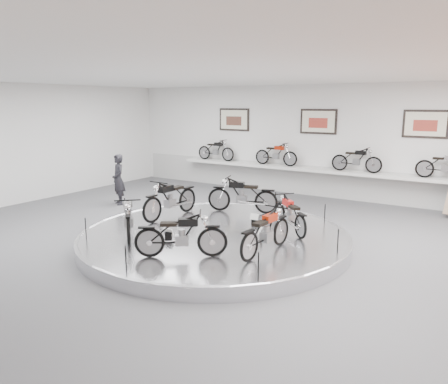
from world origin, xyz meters
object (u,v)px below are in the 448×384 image
Objects in this scene: shelf at (314,170)px; bike_f at (266,232)px; bike_a at (290,214)px; visitor at (118,180)px; bike_b at (242,195)px; bike_c at (170,198)px; display_platform at (214,238)px; bike_d at (128,217)px; bike_e at (181,235)px.

shelf is 7.26m from bike_f.
visitor reaches higher than bike_a.
bike_b is (-1.92, 1.04, 0.07)m from bike_a.
bike_c is at bearing 75.08° from bike_f.
bike_f is at bearing 73.47° from bike_c.
display_platform is 2.21m from bike_b.
bike_c is at bearing 145.32° from bike_d.
bike_f reaches higher than display_platform.
bike_f is (2.15, -2.72, -0.04)m from bike_b.
bike_e reaches higher than display_platform.
visitor reaches higher than bike_e.
display_platform is 2.09m from bike_d.
bike_b is at bearing 118.86° from bike_d.
visitor is (-6.56, 0.80, 0.11)m from bike_a.
display_platform is 1.91m from bike_e.
bike_c is 1.07× the size of bike_d.
bike_e is 6.54m from visitor.
shelf is 4.35m from bike_b.
shelf is 6.83m from visitor.
bike_e is 1.74m from bike_f.
bike_a is at bearing 21.56° from visitor.
bike_b reaches higher than display_platform.
bike_d is at bearing 12.22° from bike_c.
display_platform is at bearing -90.00° from shelf.
bike_d reaches higher than shelf.
visitor is at bearing -109.00° from bike_c.
bike_b is at bearing 31.42° from visitor.
display_platform is 4.05× the size of bike_e.
bike_b is at bearing 140.65° from bike_c.
bike_d is at bearing -136.88° from display_platform.
bike_b is 1.01× the size of visitor.
bike_c is 1.12× the size of bike_e.
bike_f is at bearing 6.05° from bike_e.
bike_d is (-2.95, -2.40, 0.05)m from bike_a.
shelf is at bearing 70.50° from visitor.
bike_d is (-1.02, -3.43, -0.01)m from bike_b.
visitor reaches higher than display_platform.
bike_e is (0.39, -1.77, 0.61)m from display_platform.
bike_b reaches higher than bike_f.
bike_c reaches higher than display_platform.
bike_f is at bearing 8.41° from visitor.
bike_a is at bearing -74.45° from shelf.
bike_c is (-1.79, -5.85, -0.18)m from shelf.
display_platform is 6.46m from shelf.
bike_a is (1.49, -5.36, -0.26)m from shelf.
bike_c reaches higher than bike_b.
bike_b is 4.65m from visitor.
bike_f reaches higher than shelf.
bike_d is at bearing 133.46° from bike_e.
bike_e is at bearing 134.11° from bike_f.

